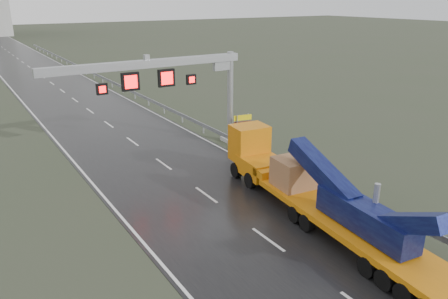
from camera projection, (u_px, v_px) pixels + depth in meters
ground at (327, 283)px, 18.03m from camera, size 400.00×400.00×0.00m
road at (75, 100)px, 49.93m from camera, size 11.00×200.00×0.02m
guardrail at (160, 105)px, 44.81m from camera, size 0.20×140.00×1.40m
sign_gantry at (175, 78)px, 31.59m from camera, size 14.90×1.20×7.42m
heavy_haul_truck at (305, 185)px, 23.53m from camera, size 4.22×17.29×4.03m
exit_sign_pair at (243, 124)px, 34.20m from camera, size 1.46×0.36×2.53m
striped_barrier at (261, 147)px, 32.58m from camera, size 0.77×0.61×1.14m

